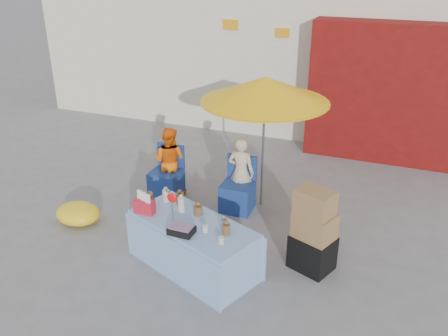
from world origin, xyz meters
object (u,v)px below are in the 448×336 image
at_px(market_table, 193,244).
at_px(box_stack, 314,233).
at_px(vendor_orange, 170,161).
at_px(chair_left, 167,182).
at_px(chair_right, 238,195).
at_px(umbrella, 265,90).
at_px(vendor_beige, 241,172).

relative_size(market_table, box_stack, 1.69).
bearing_deg(box_stack, vendor_orange, 155.29).
bearing_deg(chair_left, market_table, -53.99).
height_order(chair_right, box_stack, box_stack).
bearing_deg(chair_left, umbrella, 9.05).
xyz_separation_m(market_table, chair_right, (0.02, 1.61, -0.08)).
bearing_deg(vendor_orange, chair_right, 172.53).
xyz_separation_m(chair_right, box_stack, (1.40, -1.09, 0.26)).
distance_m(chair_left, umbrella, 2.27).
height_order(market_table, chair_left, market_table).
bearing_deg(vendor_orange, box_stack, 153.95).
xyz_separation_m(market_table, vendor_beige, (0.02, 1.75, 0.24)).
bearing_deg(chair_left, box_stack, -23.61).
height_order(vendor_orange, vendor_beige, vendor_beige).
xyz_separation_m(chair_left, vendor_beige, (1.25, 0.13, 0.33)).
xyz_separation_m(vendor_orange, box_stack, (2.65, -1.22, -0.06)).
xyz_separation_m(chair_left, box_stack, (2.65, -1.09, 0.26)).
xyz_separation_m(market_table, box_stack, (1.42, 0.53, 0.18)).
height_order(chair_left, box_stack, box_stack).
bearing_deg(market_table, vendor_orange, 147.12).
bearing_deg(box_stack, chair_right, 142.25).
xyz_separation_m(vendor_orange, umbrella, (1.55, 0.15, 1.31)).
distance_m(market_table, chair_left, 2.03).
height_order(vendor_orange, umbrella, umbrella).
bearing_deg(chair_right, market_table, -91.96).
bearing_deg(chair_right, chair_left, 178.66).
height_order(market_table, vendor_orange, vendor_orange).
bearing_deg(umbrella, vendor_beige, -153.43).
height_order(vendor_orange, box_stack, vendor_orange).
relative_size(chair_right, umbrella, 0.41).
bearing_deg(umbrella, box_stack, -51.18).
relative_size(market_table, vendor_orange, 1.64).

